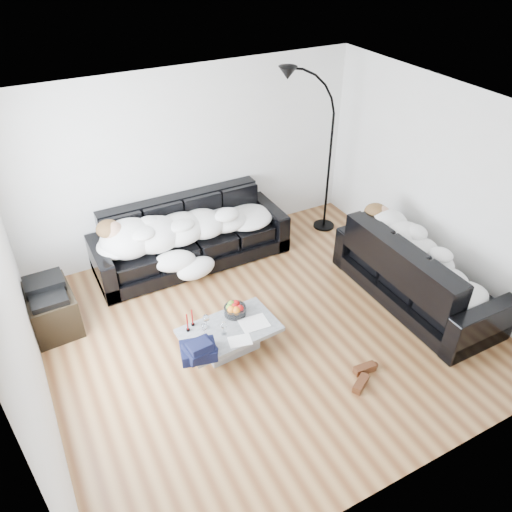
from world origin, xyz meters
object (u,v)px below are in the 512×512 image
sofa_back (191,235)px  fruit_bowl (235,309)px  wine_glass_b (204,330)px  shoes (363,376)px  sofa_right (419,270)px  sleeper_right (422,257)px  candle_right (192,318)px  candle_left (187,323)px  sleeper_back (191,224)px  floor_lamp (330,161)px  coffee_table (230,339)px  av_cabinet (52,309)px  wine_glass_c (224,328)px  wine_glass_a (206,322)px  stereo (45,288)px

sofa_back → fruit_bowl: size_ratio=10.40×
wine_glass_b → shoes: bearing=-39.1°
sofa_back → shoes: size_ratio=6.37×
sofa_right → sleeper_right: 0.20m
sofa_back → candle_right: sofa_back is taller
candle_left → shoes: (1.49, -1.27, -0.39)m
sleeper_back → floor_lamp: (2.21, -0.05, 0.48)m
sofa_right → coffee_table: bearing=83.5°
fruit_bowl → av_cabinet: 2.21m
sleeper_right → candle_left: bearing=80.9°
wine_glass_b → floor_lamp: size_ratio=0.08×
sofa_back → wine_glass_c: bearing=-101.1°
av_cabinet → floor_lamp: floor_lamp is taller
sleeper_right → av_cabinet: (-4.22, 1.63, -0.40)m
sleeper_back → wine_glass_c: bearing=-101.4°
av_cabinet → sleeper_back: bearing=9.8°
wine_glass_c → shoes: bearing=-41.7°
av_cabinet → coffee_table: bearing=-41.2°
wine_glass_c → candle_right: candle_right is taller
wine_glass_c → candle_left: candle_left is taller
wine_glass_c → av_cabinet: bearing=139.3°
sleeper_right → wine_glass_b: 2.83m
wine_glass_a → stereo: size_ratio=0.42×
sofa_right → candle_right: sofa_right is taller
sofa_right → sleeper_back: 3.06m
wine_glass_b → coffee_table: bearing=-4.6°
fruit_bowl → candle_right: (-0.51, 0.05, 0.03)m
coffee_table → wine_glass_a: 0.36m
fruit_bowl → candle_left: 0.59m
sofa_right → wine_glass_b: sofa_right is taller
shoes → wine_glass_b: bearing=122.8°
coffee_table → candle_left: bearing=156.5°
wine_glass_a → fruit_bowl: bearing=9.0°
sofa_right → wine_glass_c: size_ratio=13.04×
wine_glass_c → stereo: (-1.62, 1.39, 0.18)m
fruit_bowl → sofa_back: bearing=86.0°
fruit_bowl → wine_glass_c: bearing=-136.6°
stereo → sofa_right: bearing=-22.1°
coffee_table → stereo: bearing=141.9°
wine_glass_a → floor_lamp: 3.24m
wine_glass_b → candle_left: size_ratio=0.72×
candle_right → shoes: 1.98m
shoes → floor_lamp: 3.35m
sleeper_back → stereo: bearing=-167.2°
sofa_back → av_cabinet: (-1.99, -0.50, -0.18)m
fruit_bowl → wine_glass_a: bearing=-171.0°
wine_glass_a → wine_glass_b: 0.13m
stereo → floor_lamp: (4.20, 0.40, 0.54)m
sofa_back → stereo: size_ratio=6.16×
sofa_right → av_cabinet: (-4.22, 1.63, -0.19)m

